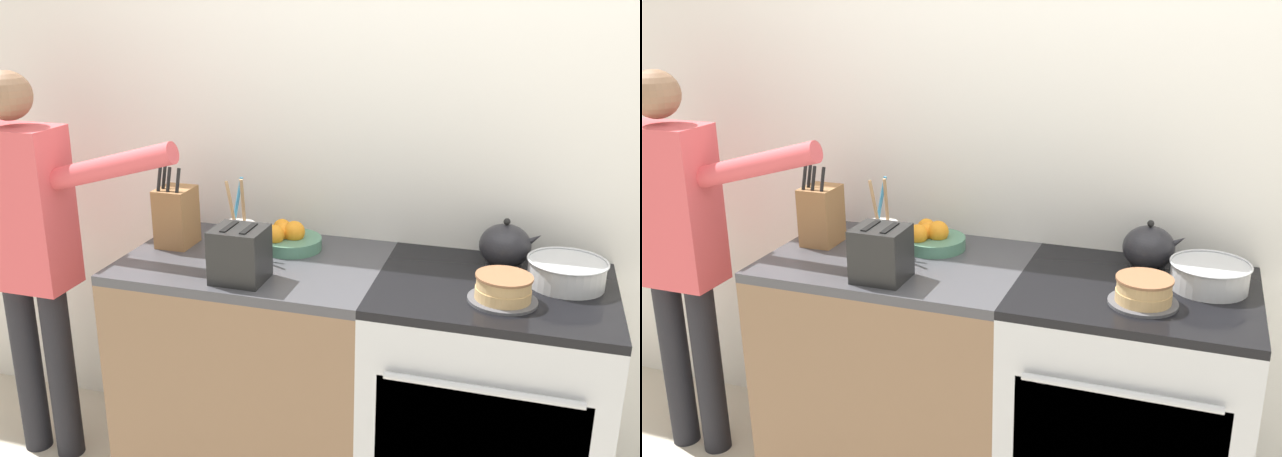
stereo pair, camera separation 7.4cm
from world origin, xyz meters
TOP-DOWN VIEW (x-y plane):
  - wall_back at (0.00, 0.67)m, footprint 8.00×0.04m
  - counter_cabinet at (-0.62, 0.32)m, footprint 0.93×0.65m
  - stove_range at (0.23, 0.32)m, footprint 0.78×0.68m
  - layer_cake at (0.26, 0.20)m, footprint 0.22×0.22m
  - tea_kettle at (0.25, 0.51)m, footprint 0.22×0.18m
  - mixing_bowl at (0.45, 0.40)m, footprint 0.26×0.26m
  - knife_block at (-0.96, 0.37)m, footprint 0.13×0.15m
  - utensil_crock at (-0.68, 0.32)m, footprint 0.12×0.12m
  - fruit_bowl at (-0.54, 0.46)m, footprint 0.23×0.23m
  - toaster at (-0.59, 0.12)m, footprint 0.19×0.16m
  - person_baker at (-1.50, 0.20)m, footprint 0.91×0.20m

SIDE VIEW (x-z plane):
  - counter_cabinet at x=-0.62m, z-range 0.00..0.92m
  - stove_range at x=0.23m, z-range 0.00..0.92m
  - person_baker at x=-1.50m, z-range 0.15..1.72m
  - fruit_bowl at x=-0.54m, z-range 0.90..1.01m
  - layer_cake at x=0.26m, z-range 0.92..1.00m
  - mixing_bowl at x=0.45m, z-range 0.92..1.01m
  - utensil_crock at x=-0.68m, z-range 0.84..1.14m
  - tea_kettle at x=0.25m, z-range 0.91..1.08m
  - toaster at x=-0.59m, z-range 0.92..1.10m
  - knife_block at x=-0.96m, z-range 0.87..1.19m
  - wall_back at x=0.00m, z-range 0.00..2.60m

